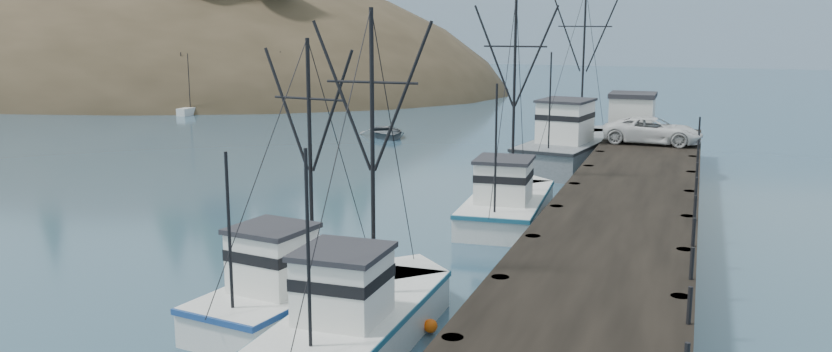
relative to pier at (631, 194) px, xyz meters
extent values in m
plane|color=#28445A|center=(-14.00, -16.00, -1.69)|extent=(400.00, 400.00, 0.00)
cube|color=black|center=(0.00, 0.00, 0.06)|extent=(6.00, 44.00, 0.50)
cylinder|color=black|center=(-2.60, -15.00, -0.69)|extent=(0.56, 0.56, 2.00)
cylinder|color=black|center=(2.60, -15.00, -0.69)|extent=(0.56, 0.56, 2.00)
cylinder|color=black|center=(-2.60, -10.00, -0.69)|extent=(0.56, 0.56, 2.00)
cylinder|color=black|center=(2.60, -10.00, -0.69)|extent=(0.56, 0.56, 2.00)
cylinder|color=black|center=(-2.60, -5.00, -0.69)|extent=(0.56, 0.56, 2.00)
cylinder|color=black|center=(2.60, -5.00, -0.69)|extent=(0.56, 0.56, 2.00)
cylinder|color=black|center=(-2.60, 0.00, -0.69)|extent=(0.56, 0.56, 2.00)
cylinder|color=black|center=(2.60, 0.00, -0.69)|extent=(0.56, 0.56, 2.00)
cylinder|color=black|center=(-2.60, 5.00, -0.69)|extent=(0.56, 0.56, 2.00)
cylinder|color=black|center=(2.60, 5.00, -0.69)|extent=(0.56, 0.56, 2.00)
cylinder|color=black|center=(-2.60, 10.00, -0.69)|extent=(0.56, 0.56, 2.00)
cylinder|color=black|center=(2.60, 10.00, -0.69)|extent=(0.56, 0.56, 2.00)
cylinder|color=black|center=(-2.60, 15.00, -0.69)|extent=(0.56, 0.56, 2.00)
cylinder|color=black|center=(2.60, 15.00, -0.69)|extent=(0.56, 0.56, 2.00)
cylinder|color=black|center=(-2.60, 20.00, -0.69)|extent=(0.56, 0.56, 2.00)
cylinder|color=black|center=(2.60, 20.00, -0.69)|extent=(0.56, 0.56, 2.00)
ellipsoid|color=#382D1E|center=(-84.00, 62.00, -7.69)|extent=(132.00, 78.00, 51.00)
ellipsoid|color=black|center=(-89.00, 66.00, -3.69)|extent=(109.20, 62.40, 41.60)
cube|color=beige|center=(-52.00, 40.00, -0.29)|extent=(4.00, 5.00, 2.80)
cube|color=beige|center=(-58.00, 44.00, -0.29)|extent=(4.00, 5.00, 2.80)
cube|color=beige|center=(-48.00, 46.00, -0.29)|extent=(4.00, 5.00, 2.80)
cube|color=#9EB2C6|center=(-4.00, 154.00, -1.69)|extent=(360.00, 40.00, 26.00)
cube|color=silver|center=(-54.00, 169.00, -1.69)|extent=(180.00, 25.00, 18.00)
cube|color=silver|center=(-54.89, 37.82, -1.39)|extent=(1.00, 3.50, 0.90)
cylinder|color=black|center=(-54.89, 37.82, 1.51)|extent=(0.08, 0.08, 6.00)
cube|color=silver|center=(-40.19, 40.21, -1.39)|extent=(1.00, 3.50, 0.90)
cylinder|color=black|center=(-40.19, 40.21, 1.51)|extent=(0.08, 0.08, 6.00)
cube|color=silver|center=(-37.66, 43.24, -1.39)|extent=(1.00, 3.50, 0.90)
cylinder|color=black|center=(-37.66, 43.24, 1.51)|extent=(0.08, 0.08, 6.00)
cube|color=silver|center=(-49.07, 34.91, -1.39)|extent=(1.00, 3.50, 0.90)
cylinder|color=black|center=(-49.07, 34.91, 1.51)|extent=(0.08, 0.08, 6.00)
cube|color=silver|center=(-46.42, 32.32, -1.39)|extent=(1.00, 3.50, 0.90)
cylinder|color=black|center=(-46.42, 32.32, 1.51)|extent=(0.08, 0.08, 6.00)
cube|color=silver|center=(-48.88, 39.81, -1.39)|extent=(1.00, 3.50, 0.90)
cylinder|color=black|center=(-48.88, 39.81, 1.51)|extent=(0.08, 0.08, 6.00)
cube|color=silver|center=(-47.78, 42.51, -1.39)|extent=(1.00, 3.50, 0.90)
cylinder|color=black|center=(-47.78, 42.51, 1.51)|extent=(0.08, 0.08, 6.00)
cube|color=silver|center=(-6.48, -16.88, -1.24)|extent=(3.28, 8.29, 1.60)
cube|color=silver|center=(-6.51, -12.74, -1.24)|extent=(3.23, 3.23, 1.60)
cube|color=#1B546F|center=(-6.48, -16.88, -0.54)|extent=(3.35, 8.50, 0.18)
cube|color=silver|center=(-6.47, -17.94, 0.51)|extent=(2.27, 2.35, 1.90)
cube|color=#26262B|center=(-6.47, -17.94, 1.54)|extent=(2.47, 2.56, 0.16)
cylinder|color=black|center=(-6.49, -15.61, 3.94)|extent=(0.14, 0.14, 8.76)
cylinder|color=black|center=(-6.46, -20.06, 2.19)|extent=(0.10, 0.10, 5.26)
cube|color=silver|center=(-9.48, -15.38, -1.24)|extent=(4.21, 7.93, 1.60)
cube|color=silver|center=(-8.87, -11.66, -1.24)|extent=(3.00, 3.00, 1.60)
cube|color=navy|center=(-9.48, -15.38, -0.54)|extent=(4.30, 8.13, 0.18)
cube|color=silver|center=(-9.63, -16.33, 0.51)|extent=(2.44, 2.44, 1.90)
cube|color=#26262B|center=(-9.63, -16.33, 1.54)|extent=(2.65, 2.66, 0.16)
cylinder|color=black|center=(-9.29, -14.23, 3.47)|extent=(0.14, 0.14, 7.82)
cylinder|color=black|center=(-9.94, -18.24, 1.91)|extent=(0.10, 0.10, 4.69)
cube|color=silver|center=(-5.72, -0.49, -1.24)|extent=(3.95, 9.06, 1.60)
cube|color=silver|center=(-5.99, 3.94, -1.24)|extent=(3.41, 3.41, 1.60)
cube|color=navy|center=(-5.72, -0.49, -0.54)|extent=(4.03, 9.29, 0.18)
cube|color=silver|center=(-5.65, -1.62, 0.51)|extent=(2.54, 2.64, 1.90)
cube|color=#26262B|center=(-5.65, -1.62, 1.54)|extent=(2.75, 2.88, 0.16)
cylinder|color=black|center=(-5.80, 0.87, 4.30)|extent=(0.14, 0.14, 9.48)
cylinder|color=black|center=(-5.51, -3.89, 2.40)|extent=(0.10, 0.10, 5.69)
cube|color=slate|center=(-5.07, 15.53, -0.94)|extent=(6.00, 12.27, 2.20)
cube|color=slate|center=(-4.08, 21.32, -0.94)|extent=(4.02, 4.02, 2.20)
cube|color=black|center=(-5.07, 15.53, 0.06)|extent=(6.13, 12.58, 0.18)
cube|color=silver|center=(-5.33, 14.05, 1.46)|extent=(3.37, 3.75, 2.60)
cube|color=#26262B|center=(-5.33, 14.05, 2.84)|extent=(3.66, 4.09, 0.16)
cylinder|color=black|center=(-4.77, 17.31, 5.03)|extent=(0.14, 0.14, 9.75)
cylinder|color=black|center=(-5.83, 11.08, 3.08)|extent=(0.10, 0.10, 5.85)
cube|color=silver|center=(-1.48, 18.00, 1.56)|extent=(2.80, 3.00, 2.50)
cube|color=#26262B|center=(-1.48, 18.00, 2.96)|extent=(3.00, 3.20, 0.30)
imported|color=silver|center=(0.12, 14.07, 1.14)|extent=(6.12, 3.10, 1.66)
imported|color=#555A5F|center=(-21.72, 24.17, -1.69)|extent=(6.33, 6.77, 1.14)
camera|label=1|loc=(2.77, -37.99, 7.99)|focal=35.00mm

